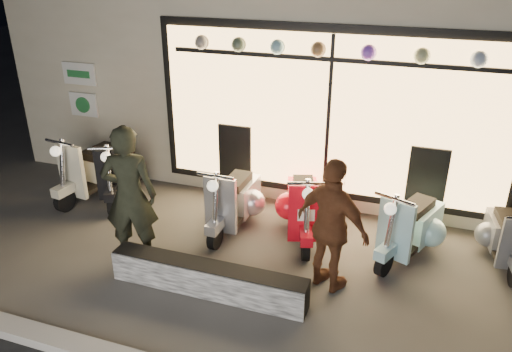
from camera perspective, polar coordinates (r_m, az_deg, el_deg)
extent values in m
plane|color=#383533|center=(6.74, -2.70, -10.03)|extent=(40.00, 40.00, 0.00)
cube|color=beige|center=(10.51, 7.57, 14.36)|extent=(10.00, 6.00, 4.00)
cube|color=black|center=(7.58, 8.38, 6.84)|extent=(5.45, 0.06, 2.65)
cube|color=#FFBF6B|center=(7.54, 8.32, 6.75)|extent=(5.20, 0.04, 2.40)
cube|color=black|center=(7.29, 8.67, 13.04)|extent=(4.90, 0.06, 0.06)
cube|color=white|center=(9.32, -19.55, 10.96)|extent=(0.65, 0.04, 0.38)
cube|color=white|center=(9.45, -19.08, 7.73)|extent=(0.55, 0.04, 0.42)
cube|color=black|center=(6.16, -5.52, -11.61)|extent=(2.46, 0.28, 0.40)
cylinder|color=black|center=(6.99, -4.71, -7.00)|extent=(0.11, 0.35, 0.35)
cylinder|color=black|center=(7.80, -1.57, -3.34)|extent=(0.13, 0.35, 0.35)
cube|color=#ABABB0|center=(6.96, -4.08, -3.34)|extent=(0.47, 0.08, 0.84)
cube|color=#ABABB0|center=(7.62, -1.87, -2.25)|extent=(0.44, 0.72, 0.47)
cube|color=black|center=(7.41, -2.20, -0.61)|extent=(0.30, 0.58, 0.12)
sphere|color=#FFF2CC|center=(6.60, -4.98, -1.14)|extent=(0.16, 0.16, 0.15)
cylinder|color=black|center=(6.77, 5.69, -8.16)|extent=(0.20, 0.37, 0.35)
cylinder|color=black|center=(7.66, 5.25, -3.98)|extent=(0.22, 0.37, 0.35)
cube|color=red|center=(6.75, 5.72, -4.28)|extent=(0.48, 0.21, 0.85)
cube|color=red|center=(7.47, 5.35, -2.89)|extent=(0.63, 0.82, 0.48)
cube|color=black|center=(7.25, 5.48, -1.23)|extent=(0.45, 0.64, 0.12)
sphere|color=#FFF2CC|center=(6.36, 5.99, -2.08)|extent=(0.19, 0.19, 0.16)
cylinder|color=black|center=(8.15, -16.10, -3.08)|extent=(0.24, 0.36, 0.35)
cylinder|color=black|center=(9.06, -15.01, -0.09)|extent=(0.26, 0.37, 0.35)
cube|color=black|center=(8.17, -16.17, 0.10)|extent=(0.46, 0.26, 0.84)
cube|color=black|center=(8.88, -15.26, 0.90)|extent=(0.69, 0.83, 0.47)
cube|color=black|center=(8.68, -15.57, 2.37)|extent=(0.50, 0.64, 0.12)
sphere|color=#FFF2CC|center=(7.81, -16.79, 2.10)|extent=(0.20, 0.20, 0.15)
cylinder|color=black|center=(8.47, -21.00, -2.63)|extent=(0.16, 0.38, 0.37)
cylinder|color=black|center=(9.14, -16.13, 0.07)|extent=(0.18, 0.38, 0.37)
cube|color=beige|center=(8.44, -20.32, 0.54)|extent=(0.50, 0.14, 0.89)
cube|color=beige|center=(8.98, -16.76, 1.13)|extent=(0.55, 0.81, 0.50)
cube|color=black|center=(8.80, -17.47, 2.69)|extent=(0.38, 0.64, 0.13)
sphere|color=#FFF2CC|center=(8.14, -21.94, 2.64)|extent=(0.18, 0.18, 0.16)
cylinder|color=black|center=(6.65, 14.39, -9.64)|extent=(0.22, 0.36, 0.34)
cylinder|color=black|center=(7.44, 18.10, -6.15)|extent=(0.24, 0.36, 0.34)
cube|color=#98CDD8|center=(6.61, 15.62, -5.97)|extent=(0.46, 0.24, 0.83)
cube|color=#98CDD8|center=(7.26, 17.98, -5.03)|extent=(0.66, 0.82, 0.47)
cube|color=black|center=(7.05, 17.93, -3.33)|extent=(0.48, 0.63, 0.12)
sphere|color=#FFF2CC|center=(6.24, 15.10, -3.65)|extent=(0.20, 0.20, 0.15)
cylinder|color=black|center=(7.74, 25.95, -6.54)|extent=(0.14, 0.31, 0.29)
cube|color=slate|center=(7.58, 26.34, -5.69)|extent=(0.44, 0.65, 0.40)
cube|color=black|center=(7.40, 26.83, -4.39)|extent=(0.30, 0.51, 0.10)
imported|color=black|center=(6.56, -14.24, -2.22)|extent=(0.80, 0.64, 1.90)
imported|color=brown|center=(5.95, 8.69, -5.75)|extent=(1.07, 0.79, 1.69)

